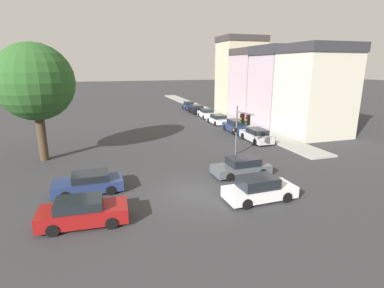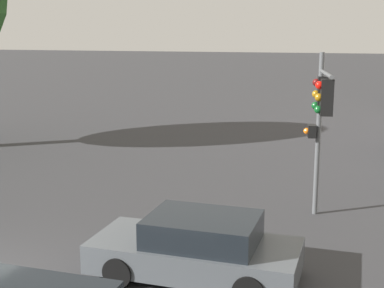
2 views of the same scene
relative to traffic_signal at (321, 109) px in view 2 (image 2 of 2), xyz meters
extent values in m
cylinder|color=#515456|center=(-0.11, 0.75, -0.85)|extent=(0.14, 0.14, 4.56)
cylinder|color=#515456|center=(0.12, -0.38, 0.93)|extent=(0.55, 2.27, 0.10)
cube|color=black|center=(0.05, 0.00, 0.38)|extent=(0.35, 0.35, 0.90)
sphere|color=#590F0F|center=(-0.14, -0.04, 0.68)|extent=(0.20, 0.20, 0.20)
sphere|color=#99660F|center=(-0.14, -0.04, 0.38)|extent=(0.20, 0.20, 0.20)
sphere|color=#0F511E|center=(-0.14, -0.04, 0.08)|extent=(0.20, 0.20, 0.20)
cube|color=black|center=(0.20, -0.75, 0.38)|extent=(0.35, 0.35, 0.90)
sphere|color=red|center=(0.01, -0.79, 0.68)|extent=(0.20, 0.20, 0.20)
sphere|color=#99660F|center=(0.01, -0.79, 0.38)|extent=(0.20, 0.20, 0.20)
sphere|color=#0F511E|center=(0.01, -0.79, 0.08)|extent=(0.20, 0.20, 0.20)
cube|color=black|center=(-0.28, 0.71, -0.73)|extent=(0.29, 0.39, 0.35)
sphere|color=orange|center=(-0.42, 0.68, -0.73)|extent=(0.18, 0.18, 0.18)
cube|color=#4C5156|center=(-2.04, -4.20, -2.65)|extent=(4.38, 2.00, 0.61)
cube|color=black|center=(-1.87, -4.20, -2.06)|extent=(2.29, 1.72, 0.57)
cylinder|color=black|center=(-3.37, -5.13, -2.82)|extent=(0.63, 0.23, 0.62)
cylinder|color=black|center=(-3.41, -3.33, -2.82)|extent=(0.63, 0.23, 0.62)
cylinder|color=black|center=(-0.72, -3.27, -2.82)|extent=(0.63, 0.23, 0.62)
camera|label=1|loc=(-12.01, -23.52, 4.92)|focal=28.00mm
camera|label=2|loc=(1.32, -14.15, 1.88)|focal=50.00mm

